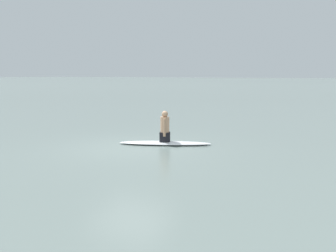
{
  "coord_description": "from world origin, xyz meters",
  "views": [
    {
      "loc": [
        -6.29,
        9.59,
        2.33
      ],
      "look_at": [
        -0.8,
        -0.98,
        0.63
      ],
      "focal_mm": 39.38,
      "sensor_mm": 36.0,
      "label": 1
    }
  ],
  "objects": [
    {
      "name": "person_paddler",
      "position": [
        -0.68,
        -0.98,
        0.57
      ],
      "size": [
        0.42,
        0.44,
        1.02
      ],
      "rotation": [
        0.0,
        0.0,
        -2.74
      ],
      "color": "black",
      "rests_on": "surfboard"
    },
    {
      "name": "surfboard",
      "position": [
        -0.68,
        -0.98,
        0.05
      ],
      "size": [
        3.04,
        1.75,
        0.11
      ],
      "primitive_type": "ellipsoid",
      "rotation": [
        0.0,
        0.0,
        -2.74
      ],
      "color": "white",
      "rests_on": "ground"
    },
    {
      "name": "ground_plane",
      "position": [
        0.0,
        0.0,
        0.0
      ],
      "size": [
        400.0,
        400.0,
        0.0
      ],
      "primitive_type": "plane",
      "color": "slate"
    }
  ]
}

